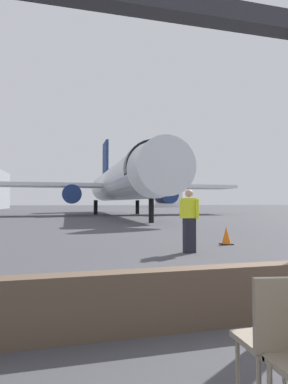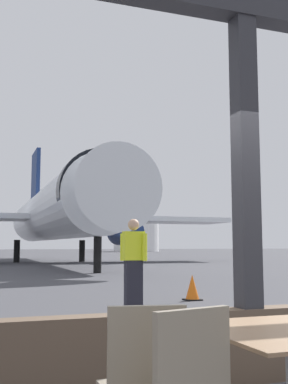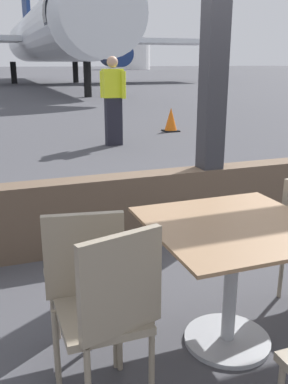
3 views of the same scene
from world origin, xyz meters
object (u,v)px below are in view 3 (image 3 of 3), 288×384
at_px(dining_table, 232,267).
at_px(ground_crew_worker, 113,100).
at_px(cafe_chair_aisle_left, 111,307).
at_px(traffic_cone, 171,120).
at_px(cafe_chair_window_right, 85,274).
at_px(fuel_storage_tank, 129,54).
at_px(airplane, 48,34).

bearing_deg(dining_table, ground_crew_worker, 79.80).
height_order(cafe_chair_aisle_left, traffic_cone, cafe_chair_aisle_left).
xyz_separation_m(cafe_chair_window_right, fuel_storage_tank, (29.72, 89.91, 2.66)).
distance_m(cafe_chair_aisle_left, ground_crew_worker, 6.97).
distance_m(cafe_chair_aisle_left, fuel_storage_tank, 95.08).
xyz_separation_m(dining_table, fuel_storage_tank, (28.88, 90.01, 2.71)).
relative_size(cafe_chair_aisle_left, airplane, 0.03).
bearing_deg(fuel_storage_tank, traffic_cone, -107.47).
bearing_deg(dining_table, cafe_chair_aisle_left, -161.26).
relative_size(cafe_chair_window_right, cafe_chair_aisle_left, 0.97).
xyz_separation_m(cafe_chair_aisle_left, fuel_storage_tank, (29.68, 90.29, 2.65)).
bearing_deg(traffic_cone, ground_crew_worker, -145.54).
bearing_deg(cafe_chair_aisle_left, ground_crew_worker, 73.71).
xyz_separation_m(airplane, fuel_storage_tank, (25.45, 59.26, -0.27)).
bearing_deg(ground_crew_worker, airplane, 84.64).
relative_size(dining_table, fuel_storage_tank, 0.10).
distance_m(cafe_chair_window_right, fuel_storage_tank, 94.73).
bearing_deg(traffic_cone, cafe_chair_aisle_left, -115.37).
distance_m(ground_crew_worker, traffic_cone, 2.28).
bearing_deg(fuel_storage_tank, ground_crew_worker, -108.35).
bearing_deg(cafe_chair_window_right, airplane, 82.06).
bearing_deg(fuel_storage_tank, cafe_chair_aisle_left, -108.20).
relative_size(cafe_chair_window_right, traffic_cone, 1.62).
bearing_deg(airplane, traffic_cone, -91.19).
height_order(cafe_chair_window_right, airplane, airplane).
bearing_deg(fuel_storage_tank, airplane, -113.24).
bearing_deg(cafe_chair_window_right, ground_crew_worker, 72.49).
bearing_deg(ground_crew_worker, dining_table, -100.20).
relative_size(dining_table, cafe_chair_aisle_left, 0.98).
distance_m(airplane, ground_crew_worker, 24.58).
xyz_separation_m(cafe_chair_aisle_left, airplane, (4.24, 31.02, 2.92)).
bearing_deg(airplane, dining_table, -96.38).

